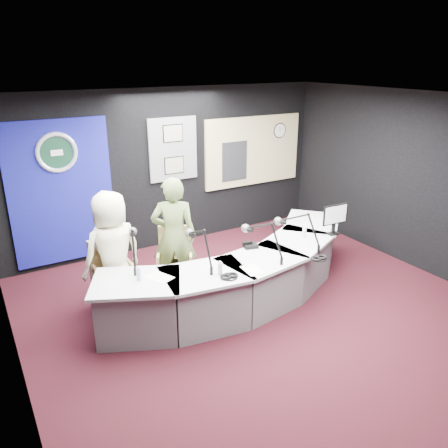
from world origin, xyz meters
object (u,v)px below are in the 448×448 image
armchair_left (115,274)px  person_woman (174,237)px  armchair_right (175,259)px  person_man (113,253)px  broadcast_desk (242,276)px

armchair_left → person_woman: bearing=0.2°
armchair_left → armchair_right: bearing=0.2°
person_man → person_woman: size_ratio=0.96×
person_man → person_woman: (0.90, 0.03, 0.03)m
armchair_left → armchair_right: armchair_left is taller
armchair_right → person_woman: person_woman is taller
armchair_right → person_woman: bearing=0.0°
armchair_left → person_woman: size_ratio=0.60×
broadcast_desk → person_woman: person_woman is taller
person_woman → broadcast_desk: bearing=165.2°
broadcast_desk → person_man: (-1.62, 0.65, 0.47)m
person_man → armchair_right: bearing=171.6°
armchair_right → person_man: (-0.90, -0.03, 0.32)m
armchair_left → person_woman: 0.97m
person_man → broadcast_desk: bearing=147.6°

